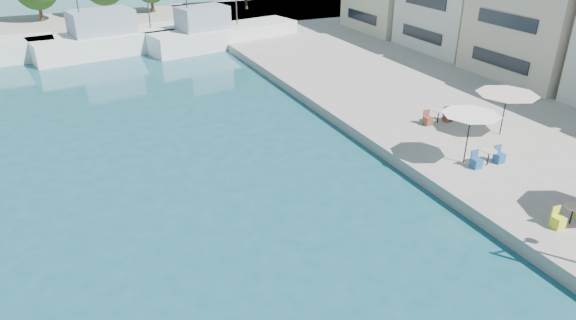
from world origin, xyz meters
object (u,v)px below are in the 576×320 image
trawler_04 (221,35)px  umbrella_cream (507,98)px  trawler_03 (128,39)px  umbrella_white (470,119)px

trawler_04 → umbrella_cream: 28.67m
trawler_03 → umbrella_white: size_ratio=6.59×
trawler_03 → umbrella_cream: size_ratio=5.56×
umbrella_cream → trawler_03: bearing=116.6°
umbrella_white → umbrella_cream: umbrella_white is taller
trawler_04 → umbrella_cream: (6.78, -27.81, 1.53)m
umbrella_white → trawler_03: bearing=108.7°
trawler_04 → trawler_03: bearing=154.8°
umbrella_white → umbrella_cream: size_ratio=0.84×
trawler_03 → umbrella_white: (10.70, -31.62, 1.72)m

